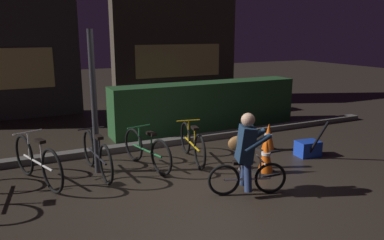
{
  "coord_description": "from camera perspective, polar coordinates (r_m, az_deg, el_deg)",
  "views": [
    {
      "loc": [
        -2.55,
        -5.09,
        2.38
      ],
      "look_at": [
        0.2,
        0.6,
        0.9
      ],
      "focal_mm": 35.51,
      "sensor_mm": 36.0,
      "label": 1
    }
  ],
  "objects": [
    {
      "name": "ground_plane",
      "position": [
        6.17,
        0.77,
        -9.51
      ],
      "size": [
        40.0,
        40.0,
        0.0
      ],
      "primitive_type": "plane",
      "color": "#2D261E"
    },
    {
      "name": "traffic_cone_far",
      "position": [
        7.88,
        11.41,
        -2.57
      ],
      "size": [
        0.36,
        0.36,
        0.57
      ],
      "color": "black",
      "rests_on": "ground"
    },
    {
      "name": "parked_bike_right_mid",
      "position": [
        7.11,
        0.03,
        -3.55
      ],
      "size": [
        0.46,
        1.57,
        0.73
      ],
      "rotation": [
        0.0,
        0.0,
        1.4
      ],
      "color": "black",
      "rests_on": "ground"
    },
    {
      "name": "traffic_cone_near",
      "position": [
        6.61,
        11.05,
        -5.42
      ],
      "size": [
        0.36,
        0.36,
        0.62
      ],
      "color": "black",
      "rests_on": "ground"
    },
    {
      "name": "cyclist",
      "position": [
        5.64,
        8.1,
        -5.04
      ],
      "size": [
        1.13,
        0.64,
        1.25
      ],
      "rotation": [
        0.0,
        0.0,
        -0.34
      ],
      "color": "black",
      "rests_on": "ground"
    },
    {
      "name": "hedge_row",
      "position": [
        9.44,
        2.13,
        2.18
      ],
      "size": [
        4.8,
        0.7,
        1.16
      ],
      "primitive_type": "cube",
      "color": "#214723",
      "rests_on": "ground"
    },
    {
      "name": "sidewalk_curb",
      "position": [
        8.06,
        -6.26,
        -3.63
      ],
      "size": [
        12.0,
        0.24,
        0.12
      ],
      "primitive_type": "cube",
      "color": "#56544F",
      "rests_on": "ground"
    },
    {
      "name": "blue_crate",
      "position": [
        7.76,
        17.01,
        -4.11
      ],
      "size": [
        0.47,
        0.36,
        0.3
      ],
      "primitive_type": "cube",
      "rotation": [
        0.0,
        0.0,
        -0.1
      ],
      "color": "#193DB7",
      "rests_on": "ground"
    },
    {
      "name": "closed_umbrella",
      "position": [
        7.51,
        18.31,
        -2.84
      ],
      "size": [
        0.21,
        0.4,
        0.79
      ],
      "primitive_type": "cylinder",
      "rotation": [
        0.0,
        0.45,
        5.12
      ],
      "color": "black",
      "rests_on": "ground"
    },
    {
      "name": "street_post",
      "position": [
        6.51,
        -14.5,
        2.41
      ],
      "size": [
        0.1,
        0.1,
        2.42
      ],
      "primitive_type": "cylinder",
      "color": "#2D2D33",
      "rests_on": "ground"
    },
    {
      "name": "storefront_right",
      "position": [
        13.39,
        -2.47,
        13.55
      ],
      "size": [
        4.46,
        0.54,
        4.97
      ],
      "color": "#42382D",
      "rests_on": "ground"
    },
    {
      "name": "parked_bike_left_mid",
      "position": [
        6.53,
        -22.2,
        -5.82
      ],
      "size": [
        0.62,
        1.67,
        0.8
      ],
      "rotation": [
        0.0,
        0.0,
        1.9
      ],
      "color": "black",
      "rests_on": "ground"
    },
    {
      "name": "parked_bike_center_right",
      "position": [
        6.79,
        -6.8,
        -4.49
      ],
      "size": [
        0.47,
        1.53,
        0.72
      ],
      "rotation": [
        0.0,
        0.0,
        1.78
      ],
      "color": "black",
      "rests_on": "ground"
    },
    {
      "name": "parked_bike_center_left",
      "position": [
        6.62,
        -14.08,
        -5.13
      ],
      "size": [
        0.46,
        1.65,
        0.76
      ],
      "rotation": [
        0.0,
        0.0,
        1.64
      ],
      "color": "black",
      "rests_on": "ground"
    }
  ]
}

